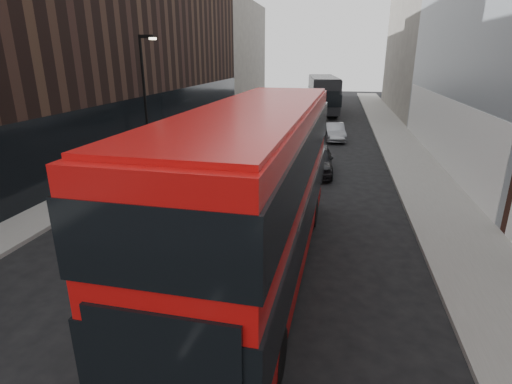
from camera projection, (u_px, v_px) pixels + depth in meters
The scene contains 11 objects.
sidewalk_right at pixel (399, 144), 28.46m from camera, with size 3.00×80.00×0.15m, color slate.
sidewalk_left at pixel (193, 135), 31.38m from camera, with size 2.00×80.00×0.15m, color slate.
building_victorian at pixel (424, 19), 42.23m from camera, with size 6.50×24.00×21.00m.
building_left_mid at pixel (171, 44), 34.42m from camera, with size 5.00×24.00×14.00m, color black.
building_left_far at pixel (234, 52), 54.98m from camera, with size 5.00×20.00×13.00m, color #69635D.
street_lamp at pixel (145, 88), 23.60m from camera, with size 1.06×0.22×7.00m.
red_bus at pixel (258, 186), 10.79m from camera, with size 3.15×12.10×4.85m.
grey_bus at pixel (323, 93), 43.81m from camera, with size 4.17×12.20×3.87m.
car_a at pixel (316, 159), 21.44m from camera, with size 1.77×4.41×1.50m, color black.
car_b at pixel (334, 132), 29.79m from camera, with size 1.33×3.81×1.26m, color gray.
car_c at pixel (316, 122), 33.40m from camera, with size 2.00×4.93×1.43m, color black.
Camera 1 is at (3.04, -4.52, 6.03)m, focal length 28.00 mm.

